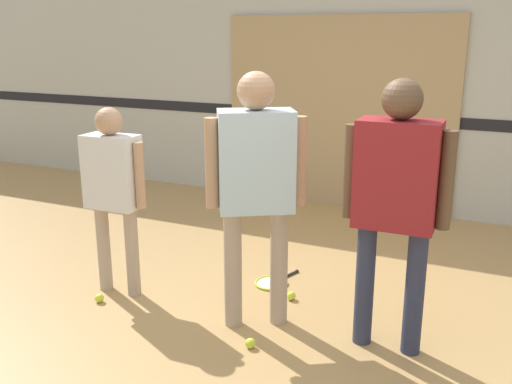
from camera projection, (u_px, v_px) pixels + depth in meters
name	position (u px, v px, depth m)	size (l,w,h in m)	color
ground_plane	(282.00, 332.00, 3.79)	(16.00, 16.00, 0.00)	tan
wall_back	(393.00, 65.00, 6.00)	(16.00, 0.07, 3.20)	beige
wall_panel	(337.00, 113.00, 6.33)	(2.60, 0.05, 2.11)	tan
person_instructor	(256.00, 174.00, 3.63)	(0.56, 0.47, 1.70)	tan
person_student_left	(113.00, 181.00, 4.15)	(0.54, 0.23, 1.42)	tan
person_student_right	(396.00, 189.00, 3.34)	(0.64, 0.27, 1.68)	#2D334C
racket_spare_on_floor	(273.00, 282.00, 4.52)	(0.34, 0.49, 0.03)	#C6D838
tennis_ball_near_instructor	(250.00, 343.00, 3.60)	(0.07, 0.07, 0.07)	#CCE038
tennis_ball_by_spare_racket	(291.00, 296.00, 4.24)	(0.07, 0.07, 0.07)	#CCE038
tennis_ball_stray_left	(99.00, 298.00, 4.21)	(0.07, 0.07, 0.07)	#CCE038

